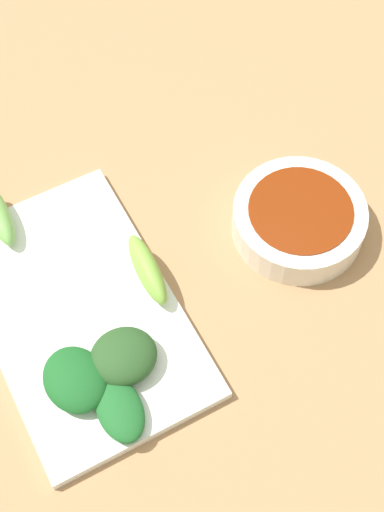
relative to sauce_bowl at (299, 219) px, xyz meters
name	(u,v)px	position (x,y,z in m)	size (l,w,h in m)	color
tabletop	(144,278)	(0.17, -0.03, -0.03)	(2.10, 2.10, 0.02)	#A57A52
sauce_bowl	(299,219)	(0.00, 0.00, 0.00)	(0.14, 0.14, 0.04)	silver
serving_plate	(80,312)	(0.24, -0.02, -0.01)	(0.18, 0.29, 0.01)	white
broccoli_leafy_0	(75,380)	(0.28, 0.05, 0.00)	(0.06, 0.07, 0.03)	#195722
broccoli_stalk_1	(144,271)	(0.17, -0.02, 0.01)	(0.02, 0.08, 0.03)	#7AAC3F
broccoli_leafy_3	(120,410)	(0.25, 0.10, 0.00)	(0.04, 0.07, 0.02)	#1D5D26
broccoli_leafy_4	(124,356)	(0.23, 0.05, 0.01)	(0.06, 0.06, 0.03)	#264921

